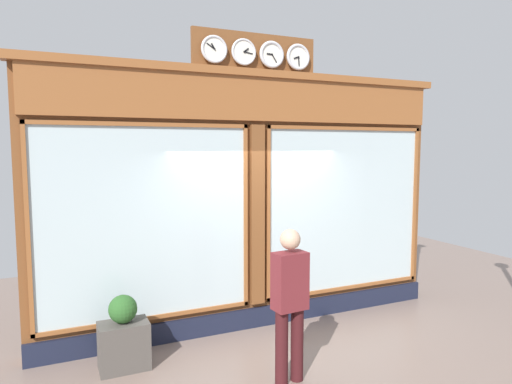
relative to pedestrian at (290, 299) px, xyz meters
name	(u,v)px	position (x,y,z in m)	size (l,w,h in m)	color
shop_facade	(252,199)	(-0.32, -1.70, 0.89)	(6.09, 0.42, 4.08)	brown
pedestrian	(290,299)	(0.00, 0.00, 0.00)	(0.38, 0.25, 1.69)	#3A1316
planter_box	(124,346)	(1.59, -1.06, -0.66)	(0.56, 0.36, 0.55)	#4C4742
planter_shrub	(123,309)	(1.59, -1.06, -0.22)	(0.32, 0.32, 0.32)	#285623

